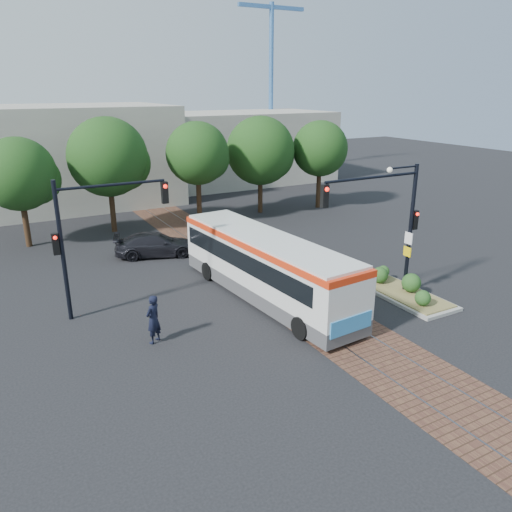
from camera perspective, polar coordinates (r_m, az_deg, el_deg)
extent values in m
plane|color=black|center=(22.68, 5.86, -5.95)|extent=(120.00, 120.00, 0.00)
cube|color=brown|center=(25.79, 0.83, -2.70)|extent=(3.60, 40.00, 0.01)
cube|color=slate|center=(25.45, -0.64, -2.98)|extent=(0.06, 40.00, 0.01)
cube|color=slate|center=(26.14, 2.26, -2.39)|extent=(0.06, 40.00, 0.01)
cylinder|color=#382314|center=(33.86, -24.79, 3.34)|extent=(0.36, 0.36, 2.86)
sphere|color=black|center=(33.26, -25.52, 8.45)|extent=(4.40, 4.40, 4.40)
cylinder|color=#382314|center=(35.33, -16.07, 5.16)|extent=(0.36, 0.36, 3.12)
sphere|color=black|center=(34.72, -16.60, 10.79)|extent=(5.20, 5.20, 5.20)
cylinder|color=#382314|center=(36.30, -6.52, 6.34)|extent=(0.36, 0.36, 3.39)
sphere|color=black|center=(35.74, -6.72, 11.58)|extent=(4.40, 4.40, 4.40)
cylinder|color=#382314|center=(39.41, 0.49, 7.06)|extent=(0.36, 0.36, 2.86)
sphere|color=black|center=(38.86, 0.50, 11.94)|extent=(5.20, 5.20, 5.20)
cylinder|color=#382314|center=(41.37, 7.15, 7.66)|extent=(0.36, 0.36, 3.12)
sphere|color=black|center=(40.88, 7.33, 12.08)|extent=(4.40, 4.40, 4.40)
cube|color=#ADA899|center=(45.34, -24.09, 10.30)|extent=(22.00, 12.00, 8.00)
cube|color=#ADA899|center=(52.91, -1.83, 12.34)|extent=(18.00, 10.00, 7.00)
cylinder|color=#3F72B2|center=(58.97, 1.72, 18.36)|extent=(0.50, 0.50, 18.00)
cube|color=#3F72B2|center=(59.52, 1.81, 26.57)|extent=(8.00, 0.40, 0.40)
cube|color=#444447|center=(23.40, 1.10, -3.66)|extent=(3.28, 11.47, 0.66)
cube|color=silver|center=(22.96, 1.12, -0.84)|extent=(3.30, 11.47, 1.79)
cube|color=black|center=(23.08, 0.72, 0.02)|extent=(3.26, 10.35, 0.85)
cube|color=red|center=(22.63, 1.13, 1.64)|extent=(3.34, 11.47, 0.28)
cube|color=silver|center=(22.57, 1.14, 2.09)|extent=(3.19, 11.09, 0.13)
cube|color=black|center=(18.86, 10.71, -4.44)|extent=(1.51, 0.24, 0.85)
cube|color=#2F7DBC|center=(19.23, 10.84, -7.70)|extent=(2.07, 0.23, 0.66)
cube|color=orange|center=(23.13, 4.94, -2.24)|extent=(0.41, 4.23, 1.04)
cylinder|color=black|center=(19.88, 5.20, -8.17)|extent=(0.41, 0.97, 0.94)
cylinder|color=black|center=(21.18, 9.83, -6.61)|extent=(0.41, 0.97, 0.94)
cylinder|color=black|center=(25.75, -5.43, -1.71)|extent=(0.41, 0.97, 0.94)
cylinder|color=black|center=(26.76, -1.35, -0.82)|extent=(0.41, 0.97, 0.94)
cube|color=gray|center=(24.85, 16.38, -4.19)|extent=(2.20, 5.20, 0.15)
cube|color=olive|center=(24.81, 16.40, -3.95)|extent=(1.90, 4.80, 0.08)
sphere|color=#1E4719|center=(23.39, 18.53, -4.54)|extent=(0.70, 0.70, 0.70)
sphere|color=#1E4719|center=(24.71, 17.33, -2.91)|extent=(0.90, 0.90, 0.90)
sphere|color=#1E4719|center=(25.44, 13.97, -2.09)|extent=(0.80, 0.80, 0.80)
sphere|color=#1E4719|center=(26.27, 14.36, -1.68)|extent=(0.60, 0.60, 0.60)
cylinder|color=black|center=(24.19, 17.23, 2.98)|extent=(0.18, 0.18, 6.00)
cylinder|color=black|center=(21.92, 13.25, 8.74)|extent=(5.00, 0.12, 0.12)
cube|color=black|center=(20.46, 7.85, 6.80)|extent=(0.28, 0.22, 0.95)
sphere|color=#FF190C|center=(20.29, 8.12, 7.55)|extent=(0.18, 0.18, 0.18)
cube|color=black|center=(24.24, 17.69, 3.95)|extent=(0.26, 0.20, 0.90)
sphere|color=#FF190C|center=(24.08, 17.98, 4.57)|extent=(0.16, 0.16, 0.16)
cube|color=white|center=(24.09, 17.04, 1.95)|extent=(0.04, 0.45, 0.55)
cube|color=yellow|center=(24.27, 16.90, 0.48)|extent=(0.04, 0.45, 0.45)
cylinder|color=black|center=(23.03, 16.52, 9.70)|extent=(1.60, 0.08, 0.08)
sphere|color=silver|center=(22.49, 15.04, 9.49)|extent=(0.24, 0.24, 0.24)
cylinder|color=black|center=(21.95, -21.24, 0.37)|extent=(0.18, 0.18, 6.00)
cylinder|color=black|center=(21.69, -16.15, 7.82)|extent=(4.50, 0.12, 0.12)
cube|color=black|center=(22.39, -10.39, 7.14)|extent=(0.28, 0.22, 0.95)
sphere|color=#FF190C|center=(22.20, -10.32, 7.83)|extent=(0.18, 0.18, 0.18)
cube|color=black|center=(21.81, -21.93, 1.28)|extent=(0.26, 0.20, 0.90)
sphere|color=#FF190C|center=(21.60, -21.98, 1.94)|extent=(0.16, 0.16, 0.16)
imported|color=black|center=(19.71, -11.67, -7.09)|extent=(0.86, 0.79, 1.96)
imported|color=black|center=(29.79, -11.38, 1.30)|extent=(5.07, 3.20, 1.37)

